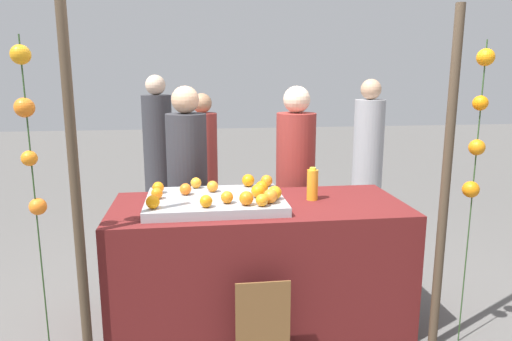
{
  "coord_description": "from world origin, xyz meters",
  "views": [
    {
      "loc": [
        -0.43,
        -3.04,
        1.73
      ],
      "look_at": [
        0.0,
        0.15,
        1.06
      ],
      "focal_mm": 32.82,
      "sensor_mm": 36.0,
      "label": 1
    }
  ],
  "objects": [
    {
      "name": "garland_strand_right",
      "position": [
        1.26,
        -0.45,
        1.4
      ],
      "size": [
        0.11,
        0.11,
        1.92
      ],
      "color": "#2D4C23",
      "rests_on": "ground_plane"
    },
    {
      "name": "orange_8",
      "position": [
        0.03,
        0.04,
        0.96
      ],
      "size": [
        0.09,
        0.09,
        0.09
      ],
      "primitive_type": "sphere",
      "color": "orange",
      "rests_on": "orange_tray"
    },
    {
      "name": "orange_15",
      "position": [
        -0.68,
        0.14,
        0.96
      ],
      "size": [
        0.08,
        0.08,
        0.08
      ],
      "primitive_type": "sphere",
      "color": "orange",
      "rests_on": "orange_tray"
    },
    {
      "name": "crowd_person_2",
      "position": [
        -0.85,
        2.52,
        0.8
      ],
      "size": [
        0.34,
        0.34,
        1.72
      ],
      "color": "#333338",
      "rests_on": "ground_plane"
    },
    {
      "name": "stall_counter",
      "position": [
        0.0,
        0.0,
        0.43
      ],
      "size": [
        1.99,
        0.86,
        0.86
      ],
      "primitive_type": "cube",
      "color": "#5B1919",
      "rests_on": "ground_plane"
    },
    {
      "name": "orange_9",
      "position": [
        -0.69,
        -0.24,
        0.96
      ],
      "size": [
        0.08,
        0.08,
        0.08
      ],
      "primitive_type": "sphere",
      "color": "orange",
      "rests_on": "orange_tray"
    },
    {
      "name": "chalkboard_sign",
      "position": [
        -0.06,
        -0.57,
        0.27
      ],
      "size": [
        0.32,
        0.03,
        0.57
      ],
      "color": "brown",
      "rests_on": "ground_plane"
    },
    {
      "name": "orange_0",
      "position": [
        0.04,
        -0.21,
        0.96
      ],
      "size": [
        0.09,
        0.09,
        0.09
      ],
      "primitive_type": "sphere",
      "color": "orange",
      "rests_on": "orange_tray"
    },
    {
      "name": "orange_14",
      "position": [
        -0.02,
        -0.27,
        0.96
      ],
      "size": [
        0.08,
        0.08,
        0.08
      ],
      "primitive_type": "sphere",
      "color": "orange",
      "rests_on": "orange_tray"
    },
    {
      "name": "ground_plane",
      "position": [
        0.0,
        0.0,
        0.0
      ],
      "size": [
        24.0,
        24.0,
        0.0
      ],
      "primitive_type": "plane",
      "color": "#565451"
    },
    {
      "name": "orange_5",
      "position": [
        -0.11,
        -0.24,
        0.96
      ],
      "size": [
        0.09,
        0.09,
        0.09
      ],
      "primitive_type": "sphere",
      "color": "orange",
      "rests_on": "orange_tray"
    },
    {
      "name": "crowd_person_1",
      "position": [
        1.51,
        1.93,
        0.78
      ],
      "size": [
        0.34,
        0.34,
        1.67
      ],
      "color": "#99999E",
      "rests_on": "ground_plane"
    },
    {
      "name": "orange_12",
      "position": [
        -0.23,
        -0.18,
        0.96
      ],
      "size": [
        0.08,
        0.08,
        0.08
      ],
      "primitive_type": "sphere",
      "color": "orange",
      "rests_on": "orange_tray"
    },
    {
      "name": "vendor_right",
      "position": [
        0.41,
        0.72,
        0.76
      ],
      "size": [
        0.33,
        0.33,
        1.63
      ],
      "color": "maroon",
      "rests_on": "ground_plane"
    },
    {
      "name": "orange_13",
      "position": [
        -0.31,
        0.13,
        0.96
      ],
      "size": [
        0.08,
        0.08,
        0.08
      ],
      "primitive_type": "sphere",
      "color": "orange",
      "rests_on": "orange_tray"
    },
    {
      "name": "juice_bottle",
      "position": [
        0.39,
        0.05,
        0.97
      ],
      "size": [
        0.08,
        0.08,
        0.23
      ],
      "color": "orange",
      "rests_on": "stall_counter"
    },
    {
      "name": "orange_tray",
      "position": [
        -0.3,
        -0.01,
        0.89
      ],
      "size": [
        0.91,
        0.66,
        0.06
      ],
      "primitive_type": "cube",
      "color": "#9EA0A5",
      "rests_on": "stall_counter"
    },
    {
      "name": "garland_strand_left",
      "position": [
        -1.28,
        -0.5,
        1.45
      ],
      "size": [
        0.12,
        0.1,
        1.92
      ],
      "color": "#2D4C23",
      "rests_on": "ground_plane"
    },
    {
      "name": "crowd_person_0",
      "position": [
        -0.34,
        1.89,
        0.71
      ],
      "size": [
        0.31,
        0.31,
        1.53
      ],
      "color": "maroon",
      "rests_on": "ground_plane"
    },
    {
      "name": "vendor_left",
      "position": [
        -0.49,
        0.75,
        0.76
      ],
      "size": [
        0.33,
        0.33,
        1.63
      ],
      "color": "#333338",
      "rests_on": "ground_plane"
    },
    {
      "name": "orange_1",
      "position": [
        -0.36,
        -0.25,
        0.96
      ],
      "size": [
        0.08,
        0.08,
        0.08
      ],
      "primitive_type": "sphere",
      "color": "orange",
      "rests_on": "orange_tray"
    },
    {
      "name": "orange_2",
      "position": [
        0.09,
        -0.12,
        0.96
      ],
      "size": [
        0.09,
        0.09,
        0.09
      ],
      "primitive_type": "sphere",
      "color": "orange",
      "rests_on": "orange_tray"
    },
    {
      "name": "orange_4",
      "position": [
        -0.49,
        0.07,
        0.96
      ],
      "size": [
        0.08,
        0.08,
        0.08
      ],
      "primitive_type": "sphere",
      "color": "orange",
      "rests_on": "orange_tray"
    },
    {
      "name": "orange_11",
      "position": [
        -0.68,
        -0.01,
        0.96
      ],
      "size": [
        0.08,
        0.08,
        0.08
      ],
      "primitive_type": "sphere",
      "color": "orange",
      "rests_on": "orange_tray"
    },
    {
      "name": "orange_10",
      "position": [
        0.09,
        0.24,
        0.96
      ],
      "size": [
        0.09,
        0.09,
        0.09
      ],
      "primitive_type": "sphere",
      "color": "orange",
      "rests_on": "orange_tray"
    },
    {
      "name": "orange_3",
      "position": [
        -0.42,
        0.26,
        0.96
      ],
      "size": [
        0.08,
        0.08,
        0.08
      ],
      "primitive_type": "sphere",
      "color": "orange",
      "rests_on": "orange_tray"
    },
    {
      "name": "canopy_post_left",
      "position": [
        -1.07,
        -0.47,
        1.06
      ],
      "size": [
        0.06,
        0.06,
        2.12
      ],
      "primitive_type": "cylinder",
      "color": "#473828",
      "rests_on": "ground_plane"
    },
    {
      "name": "canopy_post_right",
      "position": [
        1.07,
        -0.47,
        1.06
      ],
      "size": [
        0.06,
        0.06,
        2.12
      ],
      "primitive_type": "cylinder",
      "color": "#473828",
      "rests_on": "ground_plane"
    },
    {
      "name": "orange_7",
      "position": [
        -0.04,
        0.26,
        0.96
      ],
      "size": [
        0.09,
        0.09,
        0.09
      ],
      "primitive_type": "sphere",
      "color": "orange",
      "rests_on": "orange_tray"
    },
    {
      "name": "orange_6",
      "position": [
        -0.02,
        -0.07,
        0.96
      ],
      "size": [
        0.09,
        0.09,
        0.09
      ],
      "primitive_type": "sphere",
      "color": "orange",
      "rests_on": "orange_tray"
    }
  ]
}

